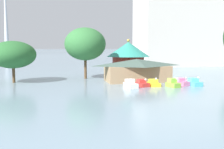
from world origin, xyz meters
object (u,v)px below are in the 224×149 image
pedal_boat_cyan (194,83)px  green_roof_pavilion (128,56)px  pedal_boat_red (142,84)px  pedal_boat_lime (173,84)px  boathouse (137,70)px  background_building_block (186,29)px  distant_broadcast_tower (5,6)px  shoreline_tree_tall_left (13,55)px  pedal_boat_white (131,84)px  pedal_boat_pink (181,82)px  shoreline_tree_mid (85,44)px  pedal_boat_yellow (154,83)px

pedal_boat_cyan → green_roof_pavilion: size_ratio=0.29×
pedal_boat_red → pedal_boat_lime: bearing=53.4°
boathouse → background_building_block: 53.42m
pedal_boat_lime → boathouse: bearing=-173.9°
boathouse → distant_broadcast_tower: bearing=105.4°
pedal_boat_lime → green_roof_pavilion: 20.73m
pedal_boat_cyan → boathouse: bearing=-136.0°
boathouse → shoreline_tree_tall_left: (-23.97, 2.85, 3.06)m
pedal_boat_white → green_roof_pavilion: 20.18m
green_roof_pavilion → shoreline_tree_tall_left: 26.72m
shoreline_tree_tall_left → distant_broadcast_tower: 247.06m
pedal_boat_pink → background_building_block: (26.01, 48.09, 13.18)m
pedal_boat_white → shoreline_tree_mid: 17.05m
shoreline_tree_mid → distant_broadcast_tower: distant_broadcast_tower is taller
background_building_block → distant_broadcast_tower: (-98.72, 201.06, 35.63)m
pedal_boat_white → pedal_boat_red: bearing=100.9°
pedal_boat_lime → pedal_boat_pink: (2.39, 1.86, -0.08)m
green_roof_pavilion → shoreline_tree_mid: bearing=-156.2°
pedal_boat_white → pedal_boat_pink: 9.68m
pedal_boat_lime → distant_broadcast_tower: size_ratio=0.02×
pedal_boat_yellow → shoreline_tree_tall_left: (-24.96, 9.67, 4.94)m
pedal_boat_red → pedal_boat_pink: size_ratio=0.90×
pedal_boat_yellow → distant_broadcast_tower: (-67.59, 249.03, 48.86)m
pedal_boat_red → pedal_boat_yellow: size_ratio=1.00×
pedal_boat_yellow → pedal_boat_cyan: pedal_boat_cyan is taller
pedal_boat_white → boathouse: bearing=144.2°
pedal_boat_lime → background_building_block: bearing=133.6°
boathouse → background_building_block: size_ratio=0.35×
background_building_block → pedal_boat_white: bearing=-126.1°
pedal_boat_cyan → boathouse: 11.56m
pedal_boat_red → pedal_boat_cyan: size_ratio=0.99×
pedal_boat_white → boathouse: boathouse is taller
distant_broadcast_tower → pedal_boat_red: bearing=-75.3°
boathouse → green_roof_pavilion: bearing=83.3°
pedal_boat_lime → pedal_boat_cyan: (4.54, 0.90, -0.06)m
green_roof_pavilion → pedal_boat_pink: bearing=-75.4°
pedal_boat_cyan → pedal_boat_red: bearing=-98.8°
shoreline_tree_tall_left → shoreline_tree_mid: size_ratio=0.79×
shoreline_tree_tall_left → pedal_boat_lime: bearing=-22.8°
pedal_boat_red → shoreline_tree_tall_left: (-22.76, 9.67, 4.93)m
pedal_boat_cyan → boathouse: boathouse is taller
pedal_boat_pink → boathouse: bearing=-157.3°
pedal_boat_lime → shoreline_tree_mid: size_ratio=0.24×
pedal_boat_pink → boathouse: 9.42m
pedal_boat_white → shoreline_tree_tall_left: (-20.43, 10.61, 4.84)m
background_building_block → pedal_boat_pink: bearing=-118.4°
pedal_boat_pink → background_building_block: bearing=132.9°
pedal_boat_yellow → green_roof_pavilion: green_roof_pavilion is taller
pedal_boat_cyan → distant_broadcast_tower: 265.59m
pedal_boat_cyan → shoreline_tree_tall_left: bearing=-110.8°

